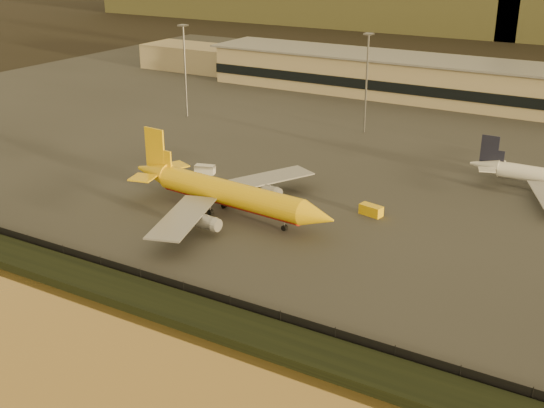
% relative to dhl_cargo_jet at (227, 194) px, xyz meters
% --- Properties ---
extents(ground, '(900.00, 900.00, 0.00)m').
position_rel_dhl_cargo_jet_xyz_m(ground, '(9.66, -15.65, -4.26)').
color(ground, black).
rests_on(ground, ground).
extents(embankment, '(320.00, 7.00, 1.40)m').
position_rel_dhl_cargo_jet_xyz_m(embankment, '(9.66, -32.65, -3.56)').
color(embankment, black).
rests_on(embankment, ground).
extents(tarmac, '(320.00, 220.00, 0.20)m').
position_rel_dhl_cargo_jet_xyz_m(tarmac, '(9.66, 79.35, -4.16)').
color(tarmac, '#2D2D2D').
rests_on(tarmac, ground).
extents(perimeter_fence, '(300.00, 0.05, 2.20)m').
position_rel_dhl_cargo_jet_xyz_m(perimeter_fence, '(9.66, -28.65, -2.96)').
color(perimeter_fence, black).
rests_on(perimeter_fence, tarmac).
extents(terminal_building, '(202.00, 25.00, 12.60)m').
position_rel_dhl_cargo_jet_xyz_m(terminal_building, '(-4.86, 109.90, 1.99)').
color(terminal_building, tan).
rests_on(terminal_building, tarmac).
extents(apron_light_masts, '(152.20, 12.20, 25.40)m').
position_rel_dhl_cargo_jet_xyz_m(apron_light_masts, '(24.66, 59.35, 11.45)').
color(apron_light_masts, slate).
rests_on(apron_light_masts, tarmac).
extents(dhl_cargo_jet, '(45.50, 44.40, 13.58)m').
position_rel_dhl_cargo_jet_xyz_m(dhl_cargo_jet, '(0.00, 0.00, 0.00)').
color(dhl_cargo_jet, yellow).
rests_on(dhl_cargo_jet, tarmac).
extents(gse_vehicle_yellow, '(4.60, 2.78, 1.93)m').
position_rel_dhl_cargo_jet_xyz_m(gse_vehicle_yellow, '(23.10, 13.09, -3.09)').
color(gse_vehicle_yellow, yellow).
rests_on(gse_vehicle_yellow, tarmac).
extents(gse_vehicle_white, '(4.63, 3.03, 1.92)m').
position_rel_dhl_cargo_jet_xyz_m(gse_vehicle_white, '(-16.98, 16.50, -3.10)').
color(gse_vehicle_white, white).
rests_on(gse_vehicle_white, tarmac).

